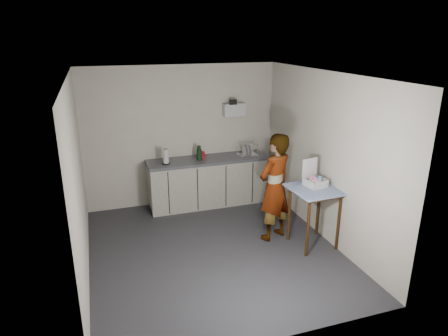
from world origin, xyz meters
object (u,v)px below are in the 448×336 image
object	(u,v)px
kitchen_counter	(208,183)
soda_can	(203,155)
side_table	(315,196)
dark_bottle	(199,153)
dish_rack	(247,152)
paper_towel	(166,157)
standing_man	(275,187)
soap_bottle	(199,153)
bakery_box	(315,180)

from	to	relation	value
kitchen_counter	soda_can	world-z (taller)	soda_can
side_table	dark_bottle	xyz separation A→B (m)	(-1.26, 1.99, 0.22)
dish_rack	paper_towel	bearing A→B (deg)	-178.70
standing_man	dish_rack	bearing A→B (deg)	-120.33
standing_man	soap_bottle	bearing A→B (deg)	-87.89
side_table	dish_rack	world-z (taller)	dish_rack
side_table	bakery_box	size ratio (longest dim) A/B	2.36
soda_can	paper_towel	distance (m)	0.72
side_table	soda_can	xyz separation A→B (m)	(-1.17, 2.04, 0.16)
bakery_box	side_table	bearing A→B (deg)	-118.67
kitchen_counter	dish_rack	bearing A→B (deg)	-2.70
kitchen_counter	paper_towel	xyz separation A→B (m)	(-0.78, -0.07, 0.61)
soda_can	dark_bottle	size ratio (longest dim) A/B	0.53
soap_bottle	paper_towel	world-z (taller)	soap_bottle
bakery_box	kitchen_counter	bearing A→B (deg)	109.75
dark_bottle	paper_towel	world-z (taller)	paper_towel
kitchen_counter	dark_bottle	size ratio (longest dim) A/B	8.80
soap_bottle	dark_bottle	world-z (taller)	soap_bottle
standing_man	bakery_box	distance (m)	0.61
dark_bottle	soap_bottle	bearing A→B (deg)	-91.20
kitchen_counter	bakery_box	xyz separation A→B (m)	(1.13, -1.91, 0.60)
kitchen_counter	dish_rack	world-z (taller)	dish_rack
kitchen_counter	soap_bottle	world-z (taller)	soap_bottle
side_table	soda_can	world-z (taller)	soda_can
side_table	kitchen_counter	bearing A→B (deg)	115.79
side_table	dish_rack	size ratio (longest dim) A/B	2.68
soap_bottle	paper_towel	size ratio (longest dim) A/B	1.04
soda_can	paper_towel	xyz separation A→B (m)	(-0.71, -0.11, 0.06)
side_table	paper_towel	distance (m)	2.71
dish_rack	bakery_box	bearing A→B (deg)	-79.43
soda_can	kitchen_counter	bearing A→B (deg)	-25.24
standing_man	dark_bottle	bearing A→B (deg)	-88.25
paper_towel	bakery_box	size ratio (longest dim) A/B	0.68
dark_bottle	kitchen_counter	bearing A→B (deg)	6.56
kitchen_counter	dish_rack	distance (m)	0.95
side_table	bakery_box	distance (m)	0.23
dark_bottle	bakery_box	distance (m)	2.29
kitchen_counter	bakery_box	distance (m)	2.30
standing_man	dish_rack	size ratio (longest dim) A/B	4.91
side_table	bakery_box	world-z (taller)	bakery_box
dark_bottle	side_table	bearing A→B (deg)	-57.57
kitchen_counter	soap_bottle	size ratio (longest dim) A/B	8.00
standing_man	soap_bottle	xyz separation A→B (m)	(-0.78, 1.57, 0.19)
kitchen_counter	paper_towel	distance (m)	1.00
soap_bottle	standing_man	bearing A→B (deg)	-63.40
paper_towel	bakery_box	distance (m)	2.65
soda_can	dark_bottle	bearing A→B (deg)	-148.68
standing_man	soap_bottle	size ratio (longest dim) A/B	6.12
dish_rack	standing_man	bearing A→B (deg)	-95.83
standing_man	dish_rack	world-z (taller)	standing_man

